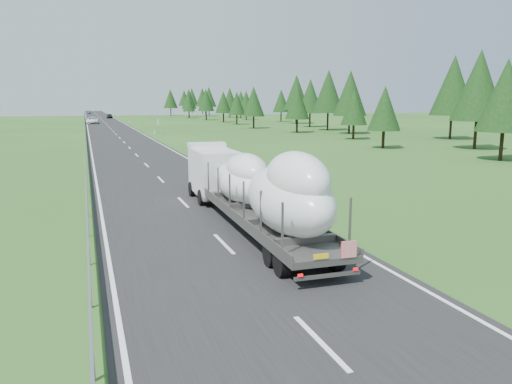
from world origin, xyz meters
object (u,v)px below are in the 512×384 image
object	(u,v)px
boat_truck	(252,185)
distant_van	(93,120)
highway_sign	(158,124)
distant_car_dark	(110,116)
distant_car_blue	(89,112)

from	to	relation	value
boat_truck	distant_van	world-z (taller)	boat_truck
highway_sign	distant_van	world-z (taller)	highway_sign
boat_truck	distant_van	size ratio (longest dim) A/B	2.84
highway_sign	distant_car_dark	bearing A→B (deg)	92.81
highway_sign	distant_van	bearing A→B (deg)	102.78
boat_truck	distant_car_dark	distance (m)	155.20
boat_truck	distant_van	bearing A→B (deg)	92.55
boat_truck	distant_car_blue	size ratio (longest dim) A/B	4.28
highway_sign	distant_car_blue	xyz separation A→B (m)	(-10.12, 154.92, -1.13)
boat_truck	distant_car_blue	world-z (taller)	boat_truck
highway_sign	boat_truck	size ratio (longest dim) A/B	0.15
highway_sign	distant_car_dark	xyz separation A→B (m)	(-4.24, 86.24, -1.02)
highway_sign	distant_van	distance (m)	46.94
boat_truck	distant_car_dark	world-z (taller)	boat_truck
highway_sign	distant_van	size ratio (longest dim) A/B	0.42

